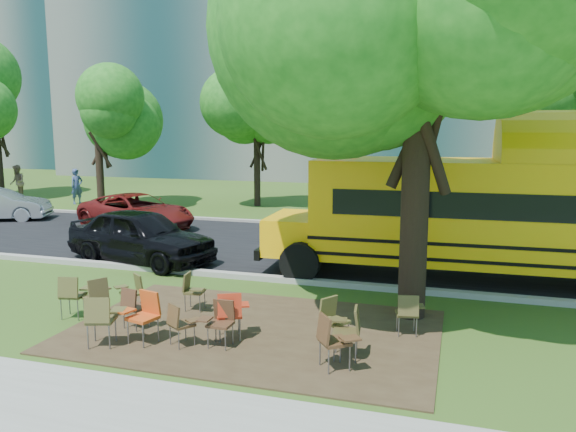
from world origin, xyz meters
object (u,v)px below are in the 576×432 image
(chair_11, at_px, (231,310))
(school_bus, at_px, (541,215))
(chair_1, at_px, (135,304))
(chair_4, at_px, (180,321))
(chair_0, at_px, (73,292))
(chair_13, at_px, (409,310))
(pedestrian_a, at_px, (77,186))
(main_tree, at_px, (422,16))
(chair_2, at_px, (102,316))
(pedestrian_b, at_px, (17,182))
(chair_10, at_px, (192,288))
(bg_car_red, at_px, (136,212))
(chair_7, at_px, (332,337))
(chair_5, at_px, (220,319))
(chair_6, at_px, (349,327))
(chair_8, at_px, (97,294))
(chair_9, at_px, (133,289))
(chair_3, at_px, (144,312))
(chair_12, at_px, (332,316))
(black_car, at_px, (141,236))

(chair_11, bearing_deg, school_bus, 17.71)
(chair_1, xyz_separation_m, chair_4, (1.26, -0.54, -0.03))
(chair_0, xyz_separation_m, chair_1, (1.59, -0.21, -0.03))
(chair_13, distance_m, pedestrian_a, 22.72)
(main_tree, distance_m, chair_2, 8.17)
(chair_2, relative_size, chair_13, 1.16)
(main_tree, bearing_deg, pedestrian_b, 149.27)
(chair_10, height_order, chair_11, chair_11)
(pedestrian_b, bearing_deg, pedestrian_a, 35.84)
(bg_car_red, bearing_deg, chair_2, -132.36)
(chair_0, distance_m, chair_2, 1.92)
(chair_7, bearing_deg, school_bus, 113.28)
(chair_5, relative_size, chair_10, 1.02)
(chair_5, bearing_deg, pedestrian_a, -45.90)
(pedestrian_a, bearing_deg, chair_6, -112.52)
(chair_2, distance_m, chair_7, 4.15)
(chair_8, bearing_deg, chair_13, -50.05)
(chair_4, distance_m, chair_9, 2.41)
(chair_3, distance_m, chair_4, 0.74)
(chair_1, height_order, chair_8, chair_8)
(chair_10, bearing_deg, chair_1, -29.32)
(chair_0, bearing_deg, chair_11, -14.44)
(chair_6, xyz_separation_m, chair_13, (0.87, 1.35, -0.06))
(chair_4, bearing_deg, chair_5, 53.81)
(chair_1, height_order, chair_3, chair_3)
(school_bus, xyz_separation_m, chair_10, (-7.31, -4.32, -1.27))
(chair_4, height_order, chair_7, chair_7)
(chair_0, distance_m, bg_car_red, 10.37)
(chair_0, bearing_deg, main_tree, 6.14)
(bg_car_red, bearing_deg, chair_5, -122.98)
(chair_6, bearing_deg, chair_10, 60.62)
(chair_13, bearing_deg, bg_car_red, 130.66)
(chair_2, xyz_separation_m, chair_12, (3.89, 1.34, -0.06))
(main_tree, relative_size, chair_11, 10.23)
(chair_6, distance_m, pedestrian_b, 26.39)
(chair_5, height_order, chair_10, chair_5)
(school_bus, bearing_deg, chair_5, -136.73)
(chair_7, distance_m, pedestrian_b, 26.59)
(chair_6, xyz_separation_m, black_car, (-7.12, 5.05, 0.22))
(chair_1, distance_m, chair_3, 0.75)
(bg_car_red, bearing_deg, black_car, -128.14)
(school_bus, distance_m, bg_car_red, 14.43)
(chair_3, bearing_deg, pedestrian_a, -35.23)
(chair_1, height_order, chair_10, chair_1)
(black_car, distance_m, bg_car_red, 5.64)
(chair_6, xyz_separation_m, chair_11, (-2.24, 0.18, 0.01))
(bg_car_red, bearing_deg, pedestrian_a, 70.01)
(chair_9, xyz_separation_m, bg_car_red, (-5.35, 8.67, 0.18))
(school_bus, xyz_separation_m, bg_car_red, (-13.84, 3.94, -1.11))
(pedestrian_b, bearing_deg, school_bus, 19.99)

